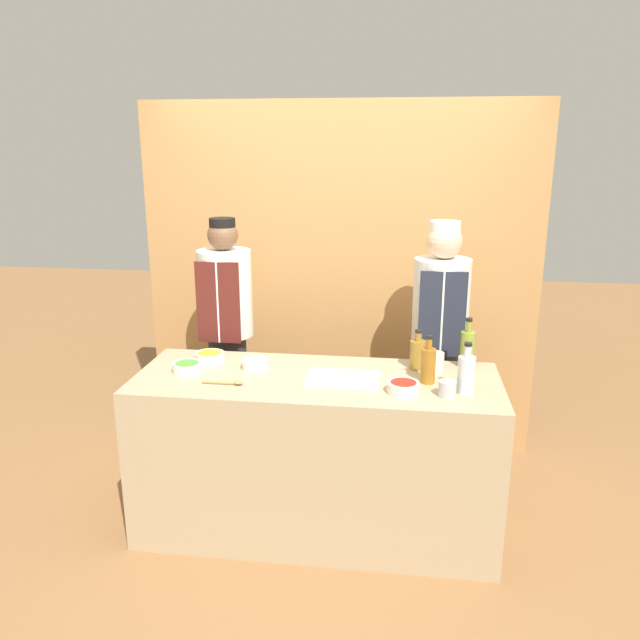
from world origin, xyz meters
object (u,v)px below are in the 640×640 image
at_px(sauce_bowl_red, 403,387).
at_px(bottle_clear, 466,373).
at_px(chef_left, 227,337).
at_px(bottle_oil, 467,348).
at_px(bottle_vinegar, 418,354).
at_px(sauce_bowl_white, 255,364).
at_px(bottle_amber, 428,364).
at_px(sauce_bowl_yellow, 210,357).
at_px(chef_right, 439,344).
at_px(wooden_spoon, 227,383).
at_px(cutting_board, 343,378).
at_px(cup_cream, 436,361).
at_px(sauce_bowl_green, 187,367).
at_px(cup_steel, 447,389).

bearing_deg(sauce_bowl_red, bottle_clear, 7.70).
height_order(bottle_clear, chef_left, chef_left).
bearing_deg(bottle_oil, bottle_vinegar, -166.67).
xyz_separation_m(sauce_bowl_white, bottle_oil, (1.17, 0.19, 0.08)).
distance_m(bottle_amber, bottle_oil, 0.35).
distance_m(sauce_bowl_white, sauce_bowl_yellow, 0.29).
distance_m(sauce_bowl_white, chef_left, 0.65).
bearing_deg(chef_right, wooden_spoon, -144.30).
distance_m(bottle_oil, chef_left, 1.54).
bearing_deg(sauce_bowl_red, cutting_board, 157.53).
bearing_deg(cutting_board, cup_cream, 24.06).
distance_m(sauce_bowl_white, wooden_spoon, 0.27).
xyz_separation_m(bottle_clear, cup_cream, (-0.13, 0.31, -0.05)).
distance_m(bottle_clear, wooden_spoon, 1.22).
relative_size(bottle_oil, chef_left, 0.17).
xyz_separation_m(sauce_bowl_yellow, cup_cream, (1.28, 0.04, 0.02)).
xyz_separation_m(bottle_vinegar, chef_left, (-1.22, 0.44, -0.09)).
height_order(bottle_vinegar, chef_left, chef_left).
relative_size(bottle_vinegar, wooden_spoon, 1.02).
xyz_separation_m(sauce_bowl_red, bottle_clear, (0.31, 0.04, 0.07)).
bearing_deg(bottle_clear, cup_cream, 113.06).
height_order(sauce_bowl_green, bottle_oil, bottle_oil).
distance_m(sauce_bowl_yellow, bottle_clear, 1.44).
distance_m(bottle_amber, chef_right, 0.65).
xyz_separation_m(sauce_bowl_white, cup_steel, (1.03, -0.26, 0.01)).
bearing_deg(bottle_oil, sauce_bowl_green, -169.43).
bearing_deg(bottle_oil, cup_cream, -155.94).
bearing_deg(cutting_board, chef_right, 51.43).
bearing_deg(chef_left, wooden_spoon, -74.04).
bearing_deg(bottle_amber, cup_cream, 74.78).
bearing_deg(bottle_vinegar, sauce_bowl_yellow, -177.48).
height_order(sauce_bowl_red, cutting_board, sauce_bowl_red).
xyz_separation_m(sauce_bowl_green, sauce_bowl_white, (0.36, 0.10, 0.00)).
relative_size(wooden_spoon, chef_right, 0.13).
distance_m(cutting_board, bottle_oil, 0.74).
xyz_separation_m(sauce_bowl_green, cup_steel, (1.39, -0.16, 0.01)).
relative_size(sauce_bowl_red, bottle_oil, 0.56).
xyz_separation_m(sauce_bowl_white, bottle_clear, (1.13, -0.20, 0.07)).
bearing_deg(chef_left, sauce_bowl_white, -60.04).
distance_m(bottle_vinegar, bottle_clear, 0.40).
distance_m(bottle_vinegar, wooden_spoon, 1.06).
bearing_deg(cup_cream, cutting_board, -155.94).
relative_size(cup_cream, wooden_spoon, 0.46).
bearing_deg(bottle_oil, sauce_bowl_white, -170.77).
bearing_deg(bottle_amber, chef_right, 81.98).
relative_size(sauce_bowl_green, bottle_clear, 0.59).
height_order(cutting_board, chef_right, chef_right).
relative_size(sauce_bowl_red, bottle_clear, 0.61).
relative_size(sauce_bowl_white, bottle_clear, 0.56).
bearing_deg(sauce_bowl_green, chef_right, 25.18).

